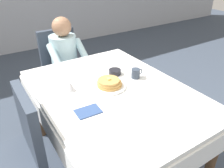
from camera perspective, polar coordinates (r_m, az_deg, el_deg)
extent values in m
plane|color=#3D4756|center=(2.24, 0.35, -18.07)|extent=(14.00, 14.00, 0.00)
cube|color=white|center=(1.77, 0.42, -2.20)|extent=(1.10, 1.50, 0.04)
cube|color=white|center=(1.42, 18.28, -19.64)|extent=(1.10, 0.01, 0.18)
cube|color=white|center=(2.42, -9.42, 3.57)|extent=(1.10, 0.01, 0.18)
cube|color=white|center=(1.66, -16.21, -10.83)|extent=(0.01, 1.50, 0.18)
cube|color=white|center=(2.14, 12.98, -0.42)|extent=(0.01, 1.50, 0.18)
cylinder|color=brown|center=(1.93, 24.56, -16.35)|extent=(0.07, 0.07, 0.70)
cylinder|color=brown|center=(2.36, -18.49, -5.75)|extent=(0.07, 0.07, 0.70)
cylinder|color=brown|center=(2.67, 1.02, 0.30)|extent=(0.07, 0.07, 0.70)
cube|color=#384251|center=(2.76, -11.74, 2.52)|extent=(0.44, 0.44, 0.05)
cube|color=#384251|center=(2.83, -13.83, 8.83)|extent=(0.44, 0.06, 0.48)
cylinder|color=#2D2319|center=(2.79, -6.45, -2.08)|extent=(0.04, 0.04, 0.40)
cylinder|color=#2D2319|center=(2.68, -13.34, -4.22)|extent=(0.04, 0.04, 0.40)
cylinder|color=#2D2319|center=(3.07, -9.50, 0.90)|extent=(0.04, 0.04, 0.40)
cylinder|color=#2D2319|center=(2.97, -15.81, -0.91)|extent=(0.04, 0.04, 0.40)
cylinder|color=silver|center=(2.64, -12.13, 7.28)|extent=(0.30, 0.30, 0.46)
sphere|color=#A37556|center=(2.52, -12.77, 14.19)|extent=(0.21, 0.21, 0.21)
cylinder|color=silver|center=(2.55, -7.76, 8.56)|extent=(0.08, 0.29, 0.23)
cylinder|color=silver|center=(2.45, -14.55, 6.92)|extent=(0.08, 0.29, 0.23)
cylinder|color=#383D51|center=(2.72, -8.16, -2.41)|extent=(0.10, 0.10, 0.45)
cylinder|color=#383D51|center=(2.67, -11.26, -3.37)|extent=(0.10, 0.10, 0.45)
cube|color=#384251|center=(1.76, -25.49, -18.40)|extent=(0.44, 0.44, 0.05)
cube|color=#384251|center=(1.60, -20.52, -9.84)|extent=(0.06, 0.44, 0.48)
cylinder|color=#2D2319|center=(2.05, -19.90, -17.85)|extent=(0.04, 0.04, 0.40)
cylinder|color=white|center=(1.80, -0.86, -0.58)|extent=(0.28, 0.28, 0.02)
cylinder|color=tan|center=(1.79, -0.59, -0.15)|extent=(0.20, 0.20, 0.02)
cylinder|color=tan|center=(1.79, -0.82, 0.37)|extent=(0.20, 0.20, 0.02)
cylinder|color=tan|center=(1.78, -0.86, 0.84)|extent=(0.18, 0.18, 0.02)
cube|color=#F4E072|center=(1.77, -0.87, 1.31)|extent=(0.03, 0.03, 0.01)
cylinder|color=#333D4C|center=(1.94, 6.09, 2.73)|extent=(0.08, 0.08, 0.08)
torus|color=#333D4C|center=(1.97, 7.25, 3.19)|extent=(0.05, 0.01, 0.05)
cylinder|color=black|center=(2.00, 0.75, 3.14)|extent=(0.11, 0.11, 0.04)
cone|color=silver|center=(1.77, -10.64, -0.62)|extent=(0.08, 0.08, 0.07)
cube|color=silver|center=(1.71, -5.91, -2.75)|extent=(0.03, 0.18, 0.00)
cube|color=silver|center=(1.89, 4.38, 0.58)|extent=(0.03, 0.20, 0.00)
cube|color=silver|center=(1.57, 3.96, -5.99)|extent=(0.15, 0.06, 0.00)
cube|color=#334C7F|center=(1.54, -6.15, -6.98)|extent=(0.18, 0.13, 0.01)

